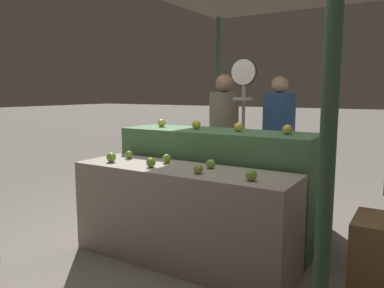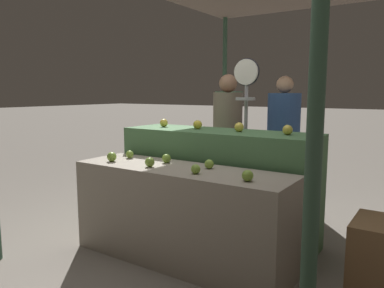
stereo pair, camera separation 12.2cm
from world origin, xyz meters
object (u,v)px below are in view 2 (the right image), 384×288
object	(u,v)px
person_customer_right	(228,126)
produce_scale	(246,105)
person_vendor_at_scale	(227,132)
person_customer_left	(283,132)

from	to	relation	value
person_customer_right	produce_scale	bearing A→B (deg)	108.88
person_vendor_at_scale	person_customer_left	world-z (taller)	person_vendor_at_scale
person_customer_left	produce_scale	bearing A→B (deg)	69.40
produce_scale	person_customer_left	world-z (taller)	produce_scale
person_customer_left	person_customer_right	distance (m)	0.86
produce_scale	person_vendor_at_scale	size ratio (longest dim) A/B	1.09
produce_scale	person_vendor_at_scale	xyz separation A→B (m)	(-0.38, 0.32, -0.34)
person_customer_left	person_customer_right	bearing A→B (deg)	-26.38
person_vendor_at_scale	produce_scale	bearing A→B (deg)	120.69
person_vendor_at_scale	person_customer_right	bearing A→B (deg)	-81.80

